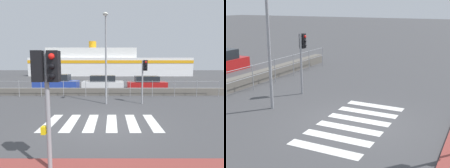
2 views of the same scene
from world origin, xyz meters
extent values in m
plane|color=#424244|center=(0.00, 0.00, 0.00)|extent=(160.00, 160.00, 0.00)
cube|color=silver|center=(-2.39, 0.00, 0.00)|extent=(0.45, 2.40, 0.01)
cube|color=silver|center=(-1.49, 0.00, 0.00)|extent=(0.45, 2.40, 0.01)
cube|color=silver|center=(-0.59, 0.00, 0.00)|extent=(0.45, 2.40, 0.01)
cube|color=silver|center=(0.31, 0.00, 0.00)|extent=(0.45, 2.40, 0.01)
cube|color=silver|center=(1.21, 0.00, 0.00)|extent=(0.45, 2.40, 0.01)
cube|color=silver|center=(2.11, 0.00, 0.00)|extent=(0.45, 2.40, 0.01)
cylinder|color=gray|center=(0.00, 6.30, 0.72)|extent=(17.76, 0.03, 0.03)
cylinder|color=gray|center=(0.00, 6.30, 0.65)|extent=(0.04, 0.04, 1.31)
cylinder|color=gray|center=(1.78, 6.30, 0.65)|extent=(0.04, 0.04, 1.31)
cylinder|color=gray|center=(3.55, 6.30, 0.65)|extent=(0.04, 0.04, 1.31)
cylinder|color=gray|center=(5.33, 6.30, 0.65)|extent=(0.04, 0.04, 1.31)
cylinder|color=gray|center=(7.10, 6.30, 0.65)|extent=(0.04, 0.04, 1.31)
cylinder|color=gray|center=(8.88, 6.30, 0.65)|extent=(0.04, 0.04, 1.31)
cylinder|color=gray|center=(2.29, 3.77, 1.43)|extent=(0.10, 0.10, 2.85)
cube|color=black|center=(2.46, 3.77, 2.51)|extent=(0.24, 0.24, 0.68)
sphere|color=red|center=(2.46, 3.63, 2.72)|extent=(0.13, 0.13, 0.13)
sphere|color=black|center=(2.46, 3.63, 2.51)|extent=(0.13, 0.13, 0.13)
sphere|color=black|center=(2.46, 3.63, 2.30)|extent=(0.13, 0.13, 0.13)
cylinder|color=gray|center=(-0.06, 3.71, 2.82)|extent=(0.12, 0.12, 5.65)
camera|label=1|loc=(0.32, -7.49, 2.53)|focal=28.00mm
camera|label=2|loc=(-9.80, -4.14, 4.21)|focal=50.00mm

